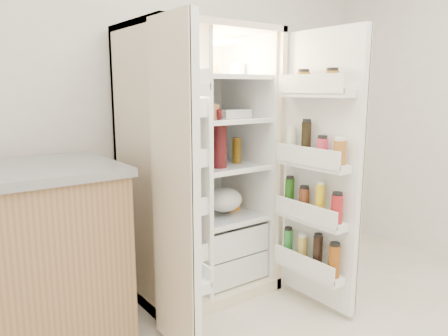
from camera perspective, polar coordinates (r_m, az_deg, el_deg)
wall_back at (r=3.16m, az=-8.17°, el=9.50°), size 4.00×0.02×2.70m
refrigerator at (r=2.96m, az=-3.59°, el=-2.36°), size 0.92×0.70×1.80m
freezer_door at (r=2.17m, az=-6.51°, el=-3.16°), size 0.15×0.40×1.72m
fridge_door at (r=2.72m, az=12.73°, el=-0.91°), size 0.17×0.58×1.72m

